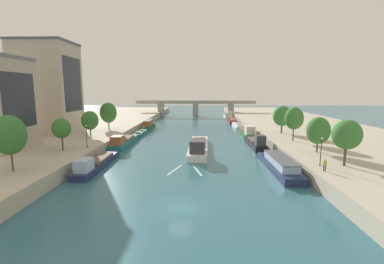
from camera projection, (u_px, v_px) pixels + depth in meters
name	position (u px, v px, depth m)	size (l,w,h in m)	color
ground_plane	(180.00, 208.00, 29.68)	(400.00, 400.00, 0.00)	#2D6070
quay_left	(81.00, 128.00, 84.84)	(36.00, 170.00, 2.15)	#B2A893
quay_right	(307.00, 129.00, 82.81)	(36.00, 170.00, 2.15)	#B2A893
barge_midriver	(198.00, 146.00, 56.91)	(4.36, 21.77, 3.54)	silver
wake_behind_barge	(186.00, 170.00, 43.65)	(5.60, 5.97, 0.03)	#A0CCD6
moored_boat_left_downstream	(96.00, 164.00, 44.40)	(2.89, 16.04, 2.79)	#1E284C
moored_boat_left_end	(124.00, 142.00, 62.61)	(3.16, 16.18, 3.11)	#23666B
moored_boat_left_gap_after	(141.00, 133.00, 77.40)	(2.28, 11.15, 2.09)	#23666B
moored_boat_left_midway	(149.00, 125.00, 91.24)	(2.78, 13.75, 2.86)	#235633
moored_boat_right_gap_after	(279.00, 164.00, 43.43)	(3.46, 16.98, 2.38)	#1E284C
moored_boat_right_far	(256.00, 143.00, 60.71)	(3.02, 13.14, 3.41)	black
moored_boat_right_near	(246.00, 132.00, 76.19)	(3.66, 16.06, 3.38)	#235633
moored_boat_right_end	(237.00, 126.00, 92.65)	(2.37, 12.25, 2.42)	silver
moored_boat_right_second	(232.00, 121.00, 108.25)	(3.35, 15.75, 2.41)	maroon
moored_boat_right_upstream	(228.00, 116.00, 125.65)	(3.33, 15.11, 3.16)	silver
tree_left_past_mid	(9.00, 135.00, 35.13)	(4.12, 4.12, 7.51)	brown
tree_left_midway	(61.00, 128.00, 47.61)	(3.26, 3.26, 5.75)	brown
tree_left_nearest	(90.00, 120.00, 61.11)	(3.76, 3.76, 6.03)	brown
tree_left_second	(108.00, 113.00, 73.50)	(4.46, 4.46, 7.36)	brown
tree_right_by_lamp	(347.00, 135.00, 37.79)	(3.98, 3.98, 6.62)	brown
tree_right_past_mid	(318.00, 131.00, 46.30)	(3.94, 3.94, 6.15)	brown
tree_right_far	(294.00, 118.00, 56.56)	(3.85, 3.85, 7.15)	brown
tree_right_midway	(282.00, 116.00, 66.87)	(4.55, 4.55, 6.84)	brown
lamppost_left_bank	(87.00, 135.00, 50.15)	(0.28, 0.28, 4.29)	black
lamppost_right_bank	(321.00, 150.00, 38.22)	(0.28, 0.28, 4.08)	black
building_left_far_end	(48.00, 88.00, 66.83)	(13.14, 11.69, 22.37)	#B2A38E
bridge_far	(196.00, 106.00, 132.80)	(58.44, 4.40, 7.64)	gray
person_on_quay	(325.00, 164.00, 35.79)	(0.40, 0.40, 1.62)	#2D2D38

